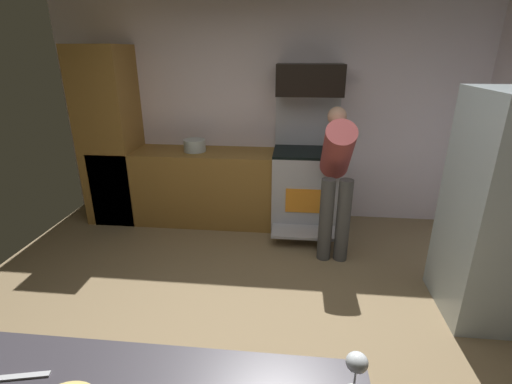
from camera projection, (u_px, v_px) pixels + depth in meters
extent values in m
cube|color=#836D4D|center=(245.00, 334.00, 2.85)|extent=(5.20, 4.80, 0.02)
cube|color=silver|center=(269.00, 114.00, 4.56)|extent=(5.20, 0.12, 2.60)
cube|color=olive|center=(194.00, 186.00, 4.61)|extent=(2.40, 0.60, 0.90)
cube|color=olive|center=(111.00, 137.00, 4.50)|extent=(0.60, 0.60, 2.10)
cube|color=#AEB0B8|center=(305.00, 190.00, 4.46)|extent=(0.76, 0.64, 0.92)
cube|color=black|center=(307.00, 152.00, 4.29)|extent=(0.76, 0.64, 0.03)
cube|color=#AEB0B8|center=(307.00, 120.00, 4.44)|extent=(0.76, 0.06, 0.61)
cube|color=orange|center=(305.00, 201.00, 4.16)|extent=(0.44, 0.01, 0.28)
cube|color=#AEB0B8|center=(304.00, 232.00, 4.12)|extent=(0.72, 0.33, 0.03)
cube|color=black|center=(310.00, 80.00, 4.10)|extent=(0.74, 0.38, 0.34)
cylinder|color=#474747|center=(326.00, 220.00, 3.73)|extent=(0.14, 0.14, 0.87)
cylinder|color=#474747|center=(343.00, 221.00, 3.71)|extent=(0.14, 0.14, 0.87)
cylinder|color=#A04343|center=(338.00, 150.00, 3.68)|extent=(0.30, 0.66, 0.67)
sphere|color=tan|center=(337.00, 116.00, 3.83)|extent=(0.20, 0.20, 0.20)
cylinder|color=silver|center=(355.00, 380.00, 1.29)|extent=(0.01, 0.01, 0.09)
ellipsoid|color=silver|center=(357.00, 362.00, 1.26)|extent=(0.08, 0.08, 0.07)
cube|color=#B7BABF|center=(15.00, 377.00, 1.37)|extent=(0.25, 0.08, 0.01)
cylinder|color=#AEBBB9|center=(195.00, 145.00, 4.42)|extent=(0.26, 0.26, 0.14)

